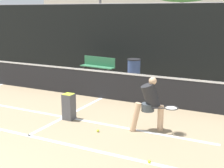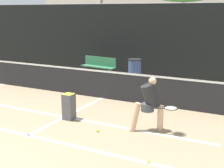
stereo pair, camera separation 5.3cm
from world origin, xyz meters
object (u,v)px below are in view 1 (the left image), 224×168
courtside_bench (98,66)px  trash_bin (134,70)px  parked_car (201,55)px  player_practicing (150,102)px  ball_hopper (69,106)px

courtside_bench → trash_bin: bearing=-2.5°
courtside_bench → trash_bin: size_ratio=1.78×
courtside_bench → parked_car: bearing=58.4°
player_practicing → parked_car: (-0.64, 9.63, -0.11)m
trash_bin → parked_car: bearing=70.0°
ball_hopper → trash_bin: size_ratio=0.75×
trash_bin → parked_car: (1.77, 4.85, 0.12)m
parked_car → ball_hopper: bearing=-99.1°
player_practicing → courtside_bench: bearing=99.7°
ball_hopper → player_practicing: bearing=5.5°
trash_bin → player_practicing: bearing=-63.2°
parked_car → player_practicing: bearing=-86.2°
player_practicing → trash_bin: (-2.41, 4.78, -0.24)m
courtside_bench → ball_hopper: bearing=-61.8°
player_practicing → parked_car: parked_car is taller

